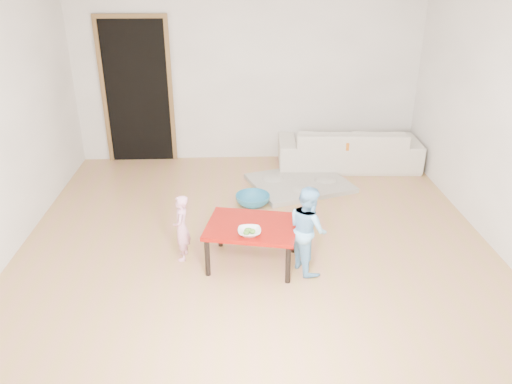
{
  "coord_description": "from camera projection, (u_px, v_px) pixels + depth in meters",
  "views": [
    {
      "loc": [
        -0.2,
        -4.73,
        2.76
      ],
      "look_at": [
        0.0,
        -0.2,
        0.65
      ],
      "focal_mm": 35.0,
      "sensor_mm": 36.0,
      "label": 1
    }
  ],
  "objects": [
    {
      "name": "broccoli",
      "position": [
        249.0,
        232.0,
        4.64
      ],
      "size": [
        0.12,
        0.12,
        0.06
      ],
      "primitive_type": null,
      "color": "#2D5919",
      "rests_on": "red_table"
    },
    {
      "name": "doorway",
      "position": [
        138.0,
        93.0,
        7.21
      ],
      "size": [
        1.02,
        0.08,
        2.11
      ],
      "primitive_type": null,
      "color": "brown",
      "rests_on": "back_wall"
    },
    {
      "name": "right_wall",
      "position": [
        504.0,
        120.0,
        5.01
      ],
      "size": [
        0.02,
        5.0,
        2.6
      ],
      "primitive_type": "cube",
      "color": "white",
      "rests_on": "floor"
    },
    {
      "name": "red_table",
      "position": [
        252.0,
        244.0,
        4.92
      ],
      "size": [
        0.98,
        0.81,
        0.43
      ],
      "primitive_type": null,
      "rotation": [
        0.0,
        0.0,
        -0.2
      ],
      "color": "maroon",
      "rests_on": "floor"
    },
    {
      "name": "cushion",
      "position": [
        335.0,
        142.0,
        7.02
      ],
      "size": [
        0.49,
        0.45,
        0.11
      ],
      "primitive_type": "cube",
      "rotation": [
        0.0,
        0.0,
        -0.25
      ],
      "color": "orange",
      "rests_on": "sofa"
    },
    {
      "name": "child_blue",
      "position": [
        308.0,
        229.0,
        4.75
      ],
      "size": [
        0.46,
        0.51,
        0.87
      ],
      "primitive_type": "imported",
      "rotation": [
        0.0,
        0.0,
        1.93
      ],
      "color": "#6BC0F8",
      "rests_on": "floor"
    },
    {
      "name": "bowl",
      "position": [
        249.0,
        232.0,
        4.65
      ],
      "size": [
        0.22,
        0.22,
        0.05
      ],
      "primitive_type": "imported",
      "color": "white",
      "rests_on": "red_table"
    },
    {
      "name": "floor",
      "position": [
        255.0,
        238.0,
        5.46
      ],
      "size": [
        5.0,
        5.0,
        0.01
      ],
      "primitive_type": "cube",
      "color": "tan",
      "rests_on": "ground"
    },
    {
      "name": "back_wall",
      "position": [
        248.0,
        72.0,
        7.17
      ],
      "size": [
        5.0,
        0.02,
        2.6
      ],
      "primitive_type": "cube",
      "color": "white",
      "rests_on": "floor"
    },
    {
      "name": "sofa",
      "position": [
        348.0,
        147.0,
        7.25
      ],
      "size": [
        2.05,
        0.89,
        0.59
      ],
      "primitive_type": "imported",
      "rotation": [
        0.0,
        0.0,
        3.09
      ],
      "color": "beige",
      "rests_on": "floor"
    },
    {
      "name": "child_pink",
      "position": [
        182.0,
        228.0,
        4.95
      ],
      "size": [
        0.17,
        0.26,
        0.69
      ],
      "primitive_type": "imported",
      "rotation": [
        0.0,
        0.0,
        -1.6
      ],
      "color": "pink",
      "rests_on": "floor"
    },
    {
      "name": "blanket",
      "position": [
        300.0,
        183.0,
        6.73
      ],
      "size": [
        1.49,
        1.37,
        0.06
      ],
      "primitive_type": null,
      "rotation": [
        0.0,
        0.0,
        0.33
      ],
      "color": "#AAA596",
      "rests_on": "floor"
    },
    {
      "name": "basin",
      "position": [
        253.0,
        200.0,
        6.18
      ],
      "size": [
        0.42,
        0.42,
        0.13
      ],
      "primitive_type": "imported",
      "color": "teal",
      "rests_on": "floor"
    }
  ]
}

